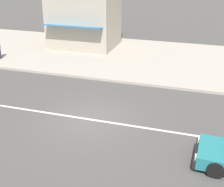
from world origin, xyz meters
name	(u,v)px	position (x,y,z in m)	size (l,w,h in m)	color
ground_plane	(89,119)	(0.00, 0.00, 0.00)	(160.00, 160.00, 0.00)	#4C4947
lane_centre_stripe	(89,119)	(0.00, 0.00, 0.00)	(50.40, 0.14, 0.01)	silver
kerb_strip	(137,58)	(0.00, 9.74, 0.07)	(68.00, 10.00, 0.15)	#ADA393
shopfront_mid_block	(84,13)	(-4.80, 11.43, 2.77)	(5.14, 4.88, 5.24)	#B2A893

